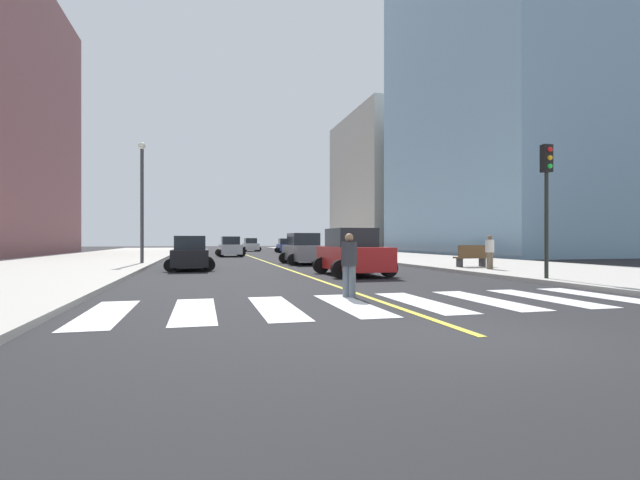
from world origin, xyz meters
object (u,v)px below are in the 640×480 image
Objects in this scene: car_red_sixth at (353,253)px; car_silver_nearest at (230,247)px; car_blue_second at (285,246)px; car_black_third at (190,254)px; pedestrian_waiting_east at (490,250)px; street_lamp at (142,192)px; traffic_light_near_corner at (547,184)px; park_bench at (472,256)px; pedestrian_crossing at (349,262)px; car_white_fourth at (251,245)px; car_gray_fifth at (304,250)px.

car_silver_nearest is at bearing -82.45° from car_red_sixth.
car_black_third is (-10.22, -30.30, 0.02)m from car_blue_second.
pedestrian_waiting_east is 0.22× the size of street_lamp.
traffic_light_near_corner reaches higher than car_silver_nearest.
traffic_light_near_corner reaches higher than car_red_sixth.
car_black_third is 14.48m from park_bench.
car_black_third reaches higher than pedestrian_crossing.
traffic_light_near_corner is at bearing 137.22° from car_red_sixth.
park_bench is (7.13, 1.98, -0.27)m from car_red_sixth.
pedestrian_waiting_east is at bearing 96.97° from car_white_fourth.
traffic_light_near_corner is 7.72m from park_bench.
car_blue_second is 2.38× the size of pedestrian_waiting_east.
car_white_fourth is at bearing 86.81° from pedestrian_waiting_east.
car_silver_nearest is 2.30× the size of park_bench.
traffic_light_near_corner is (5.76, -5.05, 2.60)m from car_red_sixth.
traffic_light_near_corner is at bearing -73.57° from car_silver_nearest.
car_black_third is at bearing -60.90° from street_lamp.
car_red_sixth reaches higher than pedestrian_crossing.
street_lamp is at bearing -44.80° from traffic_light_near_corner.
pedestrian_crossing is (-8.31, -2.43, -2.61)m from traffic_light_near_corner.
car_blue_second is (7.13, 11.07, -0.07)m from car_silver_nearest.
pedestrian_waiting_east is (3.70, -35.39, 0.25)m from car_blue_second.
car_gray_fifth is 17.23m from pedestrian_crossing.
street_lamp is at bearing -7.06° from car_gray_fifth.
car_red_sixth is 2.69× the size of pedestrian_crossing.
traffic_light_near_corner is 0.67× the size of street_lamp.
car_white_fourth is 2.48× the size of pedestrian_waiting_east.
car_gray_fifth is 10.50m from park_bench.
car_red_sixth is 14.88m from street_lamp.
traffic_light_near_corner is (9.65, -29.51, 2.70)m from car_silver_nearest.
street_lamp is at bearing 61.45° from park_bench.
pedestrian_crossing reaches higher than park_bench.
car_gray_fifth is at bearing -90.81° from car_red_sixth.
park_bench is 1.05× the size of pedestrian_crossing.
pedestrian_crossing is (1.34, -31.95, 0.09)m from car_silver_nearest.
car_gray_fifth is 10.48m from street_lamp.
pedestrian_waiting_east reaches higher than park_bench.
park_bench is at bearing -165.98° from car_red_sixth.
pedestrian_waiting_east reaches higher than pedestrian_crossing.
car_silver_nearest is 31.97m from pedestrian_crossing.
pedestrian_crossing is at bearing -70.86° from car_black_third.
traffic_light_near_corner is 2.67× the size of park_bench.
car_gray_fifth is 11.78m from pedestrian_waiting_east.
car_silver_nearest is 0.94× the size of car_gray_fifth.
park_bench is at bearing 71.45° from pedestrian_waiting_east.
car_blue_second is 26.17m from car_gray_fifth.
park_bench is (1.37, 7.03, -2.87)m from traffic_light_near_corner.
traffic_light_near_corner is at bearing -121.45° from pedestrian_crossing.
pedestrian_crossing is 19.78m from street_lamp.
car_blue_second is at bearing 62.24° from street_lamp.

